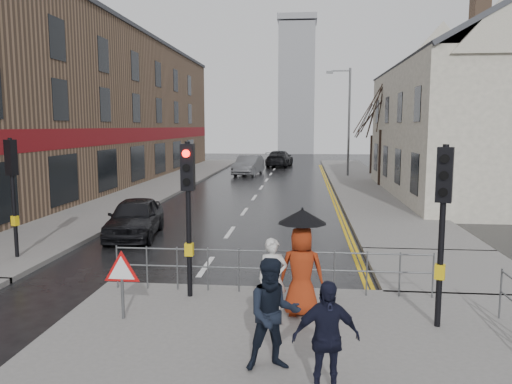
% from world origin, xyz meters
% --- Properties ---
extents(ground, '(120.00, 120.00, 0.00)m').
position_xyz_m(ground, '(0.00, 0.00, 0.00)').
color(ground, black).
rests_on(ground, ground).
extents(left_pavement, '(4.00, 44.00, 0.14)m').
position_xyz_m(left_pavement, '(-6.50, 23.00, 0.07)').
color(left_pavement, '#605E5B').
rests_on(left_pavement, ground).
extents(right_pavement, '(4.00, 40.00, 0.14)m').
position_xyz_m(right_pavement, '(6.50, 25.00, 0.07)').
color(right_pavement, '#605E5B').
rests_on(right_pavement, ground).
extents(pavement_bridge_right, '(4.00, 4.20, 0.14)m').
position_xyz_m(pavement_bridge_right, '(6.50, 3.00, 0.07)').
color(pavement_bridge_right, '#605E5B').
rests_on(pavement_bridge_right, ground).
extents(building_left_terrace, '(8.00, 42.00, 10.00)m').
position_xyz_m(building_left_terrace, '(-12.00, 22.00, 5.00)').
color(building_left_terrace, '#7E6048').
rests_on(building_left_terrace, ground).
extents(building_right_cream, '(9.00, 16.40, 10.10)m').
position_xyz_m(building_right_cream, '(12.00, 18.00, 4.78)').
color(building_right_cream, beige).
rests_on(building_right_cream, ground).
extents(church_tower, '(5.00, 5.00, 18.00)m').
position_xyz_m(church_tower, '(1.50, 62.00, 9.00)').
color(church_tower, gray).
rests_on(church_tower, ground).
extents(traffic_signal_near_left, '(0.28, 0.27, 3.40)m').
position_xyz_m(traffic_signal_near_left, '(0.20, 0.20, 2.46)').
color(traffic_signal_near_left, black).
rests_on(traffic_signal_near_left, near_pavement).
extents(traffic_signal_near_right, '(0.34, 0.33, 3.40)m').
position_xyz_m(traffic_signal_near_right, '(5.20, -1.00, 2.46)').
color(traffic_signal_near_right, black).
rests_on(traffic_signal_near_right, near_pavement).
extents(traffic_signal_far_left, '(0.34, 0.33, 3.40)m').
position_xyz_m(traffic_signal_far_left, '(-5.50, 3.00, 2.46)').
color(traffic_signal_far_left, black).
rests_on(traffic_signal_far_left, left_pavement).
extents(guard_railing_front, '(7.14, 0.04, 1.00)m').
position_xyz_m(guard_railing_front, '(1.95, 0.60, 0.86)').
color(guard_railing_front, '#595B5E').
rests_on(guard_railing_front, near_pavement).
extents(warning_sign, '(0.80, 0.07, 1.35)m').
position_xyz_m(warning_sign, '(-0.80, -1.21, 1.04)').
color(warning_sign, '#595B5E').
rests_on(warning_sign, near_pavement).
extents(street_lamp, '(1.83, 0.25, 8.00)m').
position_xyz_m(street_lamp, '(5.82, 28.00, 4.71)').
color(street_lamp, '#595B5E').
rests_on(street_lamp, right_pavement).
extents(tree_near, '(2.40, 2.40, 6.58)m').
position_xyz_m(tree_near, '(7.50, 22.00, 5.14)').
color(tree_near, '#32221C').
rests_on(tree_near, right_pavement).
extents(tree_far, '(2.40, 2.40, 5.64)m').
position_xyz_m(tree_far, '(8.00, 30.00, 4.42)').
color(tree_far, '#32221C').
rests_on(tree_far, right_pavement).
extents(pedestrian_a, '(0.63, 0.47, 1.56)m').
position_xyz_m(pedestrian_a, '(2.09, -0.81, 0.92)').
color(pedestrian_a, silver).
rests_on(pedestrian_a, near_pavement).
extents(pedestrian_b, '(0.99, 0.85, 1.75)m').
position_xyz_m(pedestrian_b, '(2.24, -2.95, 1.01)').
color(pedestrian_b, black).
rests_on(pedestrian_b, near_pavement).
extents(pedestrian_with_umbrella, '(0.96, 0.96, 2.13)m').
position_xyz_m(pedestrian_with_umbrella, '(2.65, -0.69, 1.28)').
color(pedestrian_with_umbrella, maroon).
rests_on(pedestrian_with_umbrella, near_pavement).
extents(pedestrian_d, '(1.02, 0.60, 1.64)m').
position_xyz_m(pedestrian_d, '(3.00, -3.62, 0.96)').
color(pedestrian_d, black).
rests_on(pedestrian_d, near_pavement).
extents(car_parked, '(2.11, 4.19, 1.37)m').
position_xyz_m(car_parked, '(-3.21, 6.47, 0.69)').
color(car_parked, black).
rests_on(car_parked, ground).
extents(car_mid, '(2.21, 4.87, 1.55)m').
position_xyz_m(car_mid, '(-1.72, 29.12, 0.77)').
color(car_mid, '#515357').
rests_on(car_mid, ground).
extents(car_far, '(2.66, 5.47, 1.53)m').
position_xyz_m(car_far, '(0.32, 37.72, 0.77)').
color(car_far, black).
rests_on(car_far, ground).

